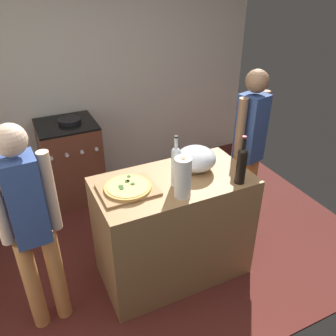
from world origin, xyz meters
name	(u,v)px	position (x,y,z in m)	size (l,w,h in m)	color
ground_plane	(139,231)	(0.00, 1.25, -0.01)	(3.98, 3.10, 0.02)	#511E19
kitchen_wall_rear	(92,70)	(0.00, 2.55, 1.30)	(3.98, 0.10, 2.60)	silver
counter	(173,228)	(0.08, 0.64, 0.46)	(1.19, 0.64, 0.93)	#9E7247
cutting_board	(128,190)	(-0.28, 0.65, 0.94)	(0.40, 0.32, 0.02)	#9E7247
pizza	(128,187)	(-0.28, 0.65, 0.96)	(0.34, 0.34, 0.03)	tan
mixing_bowl	(196,159)	(0.30, 0.70, 1.02)	(0.31, 0.31, 0.19)	#B2B2B7
paper_towel_roll	(183,178)	(0.04, 0.42, 1.07)	(0.12, 0.12, 0.30)	white
wine_bottle_green	(176,165)	(0.05, 0.56, 1.10)	(0.07, 0.07, 0.40)	silver
wine_bottle_clear	(241,164)	(0.50, 0.40, 1.08)	(0.08, 0.08, 0.37)	black
stove	(71,161)	(-0.43, 2.15, 0.45)	(0.60, 0.59, 0.93)	brown
person_in_stripes	(31,224)	(-0.95, 0.59, 0.90)	(0.38, 0.21, 1.58)	#D88C4C
person_in_red	(249,147)	(0.93, 0.86, 0.91)	(0.36, 0.24, 1.60)	#D88C4C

